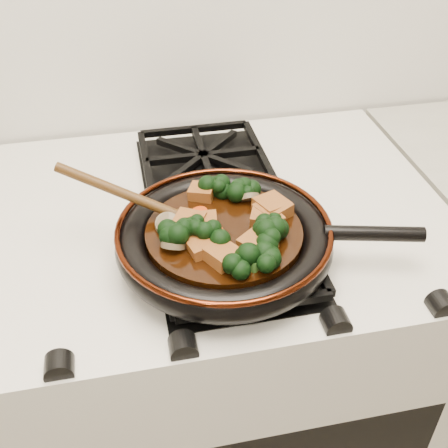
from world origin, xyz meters
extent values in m
cube|color=silver|center=(0.00, 1.69, 0.45)|extent=(0.76, 0.60, 0.90)
cylinder|color=black|center=(-0.02, 1.56, 0.93)|extent=(0.28, 0.28, 0.01)
torus|color=black|center=(-0.02, 1.56, 0.94)|extent=(0.31, 0.31, 0.04)
torus|color=#411709|center=(-0.02, 1.56, 0.96)|extent=(0.31, 0.31, 0.01)
cylinder|color=black|center=(0.19, 1.51, 0.96)|extent=(0.14, 0.05, 0.02)
cylinder|color=black|center=(-0.02, 1.56, 0.95)|extent=(0.22, 0.22, 0.02)
cube|color=brown|center=(-0.06, 1.52, 0.97)|extent=(0.04, 0.04, 0.02)
cube|color=brown|center=(-0.06, 1.58, 0.97)|extent=(0.06, 0.06, 0.03)
cube|color=brown|center=(0.05, 1.56, 0.97)|extent=(0.04, 0.05, 0.02)
cube|color=brown|center=(0.04, 1.57, 0.97)|extent=(0.04, 0.04, 0.02)
cube|color=brown|center=(0.06, 1.59, 0.97)|extent=(0.06, 0.06, 0.03)
cube|color=brown|center=(0.02, 1.51, 0.97)|extent=(0.06, 0.06, 0.03)
cube|color=brown|center=(0.06, 1.58, 0.97)|extent=(0.06, 0.06, 0.03)
cube|color=brown|center=(-0.03, 1.65, 0.97)|extent=(0.05, 0.05, 0.02)
cube|color=brown|center=(-0.03, 1.50, 0.97)|extent=(0.05, 0.06, 0.03)
cube|color=brown|center=(-0.04, 1.58, 0.97)|extent=(0.04, 0.03, 0.02)
cylinder|color=#B42E05|center=(-0.03, 1.56, 0.96)|extent=(0.03, 0.03, 0.01)
cylinder|color=#B42E05|center=(0.03, 1.51, 0.96)|extent=(0.03, 0.03, 0.02)
cylinder|color=#B42E05|center=(0.02, 1.52, 0.96)|extent=(0.03, 0.03, 0.02)
cylinder|color=#B42E05|center=(-0.05, 1.60, 0.96)|extent=(0.03, 0.03, 0.01)
cylinder|color=brown|center=(0.03, 1.62, 0.97)|extent=(0.03, 0.03, 0.03)
cylinder|color=brown|center=(-0.09, 1.58, 0.97)|extent=(0.05, 0.05, 0.03)
cylinder|color=brown|center=(-0.09, 1.58, 0.97)|extent=(0.04, 0.04, 0.03)
cylinder|color=brown|center=(-0.09, 1.54, 0.97)|extent=(0.04, 0.04, 0.02)
ellipsoid|color=#45290E|center=(-0.07, 1.60, 0.96)|extent=(0.07, 0.06, 0.02)
cylinder|color=#45290E|center=(-0.15, 1.63, 1.00)|extent=(0.02, 0.02, 0.20)
camera|label=1|loc=(-0.14, 0.95, 1.45)|focal=45.00mm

